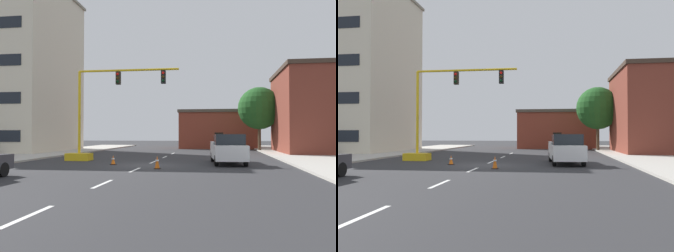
# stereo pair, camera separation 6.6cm
# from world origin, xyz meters

# --- Properties ---
(ground_plane) EXTENTS (160.00, 160.00, 0.00)m
(ground_plane) POSITION_xyz_m (0.00, 0.00, 0.00)
(ground_plane) COLOR #2D2D30
(sidewalk_left) EXTENTS (6.00, 56.00, 0.14)m
(sidewalk_left) POSITION_xyz_m (-12.19, 8.00, 0.07)
(sidewalk_left) COLOR #B2ADA3
(sidewalk_left) RESTS_ON ground_plane
(sidewalk_right) EXTENTS (6.00, 56.00, 0.14)m
(sidewalk_right) POSITION_xyz_m (12.19, 8.00, 0.07)
(sidewalk_right) COLOR #B2ADA3
(sidewalk_right) RESTS_ON ground_plane
(lane_stripe_seg_0) EXTENTS (0.16, 2.40, 0.01)m
(lane_stripe_seg_0) POSITION_xyz_m (0.00, -14.00, 0.00)
(lane_stripe_seg_0) COLOR silver
(lane_stripe_seg_0) RESTS_ON ground_plane
(lane_stripe_seg_1) EXTENTS (0.16, 2.40, 0.01)m
(lane_stripe_seg_1) POSITION_xyz_m (0.00, -8.50, 0.00)
(lane_stripe_seg_1) COLOR silver
(lane_stripe_seg_1) RESTS_ON ground_plane
(lane_stripe_seg_2) EXTENTS (0.16, 2.40, 0.01)m
(lane_stripe_seg_2) POSITION_xyz_m (0.00, -3.00, 0.00)
(lane_stripe_seg_2) COLOR silver
(lane_stripe_seg_2) RESTS_ON ground_plane
(lane_stripe_seg_3) EXTENTS (0.16, 2.40, 0.01)m
(lane_stripe_seg_3) POSITION_xyz_m (0.00, 2.50, 0.00)
(lane_stripe_seg_3) COLOR silver
(lane_stripe_seg_3) RESTS_ON ground_plane
(lane_stripe_seg_4) EXTENTS (0.16, 2.40, 0.01)m
(lane_stripe_seg_4) POSITION_xyz_m (0.00, 8.00, 0.00)
(lane_stripe_seg_4) COLOR silver
(lane_stripe_seg_4) RESTS_ON ground_plane
(lane_stripe_seg_5) EXTENTS (0.16, 2.40, 0.01)m
(lane_stripe_seg_5) POSITION_xyz_m (0.00, 13.50, 0.00)
(lane_stripe_seg_5) COLOR silver
(lane_stripe_seg_5) RESTS_ON ground_plane
(building_tall_left) EXTENTS (12.99, 13.04, 18.36)m
(building_tall_left) POSITION_xyz_m (-18.94, 14.74, 9.19)
(building_tall_left) COLOR beige
(building_tall_left) RESTS_ON ground_plane
(building_brick_center) EXTENTS (10.95, 8.58, 5.29)m
(building_brick_center) POSITION_xyz_m (4.72, 28.27, 2.66)
(building_brick_center) COLOR brown
(building_brick_center) RESTS_ON ground_plane
(traffic_signal_gantry) EXTENTS (8.49, 1.20, 6.83)m
(traffic_signal_gantry) POSITION_xyz_m (-4.76, 3.16, 2.21)
(traffic_signal_gantry) COLOR yellow
(traffic_signal_gantry) RESTS_ON ground_plane
(tree_right_far) EXTENTS (4.95, 4.95, 7.49)m
(tree_right_far) POSITION_xyz_m (9.39, 19.82, 5.00)
(tree_right_far) COLOR brown
(tree_right_far) RESTS_ON ground_plane
(pickup_truck_white) EXTENTS (2.43, 5.54, 1.99)m
(pickup_truck_white) POSITION_xyz_m (5.23, 1.69, 0.97)
(pickup_truck_white) COLOR white
(pickup_truck_white) RESTS_ON ground_plane
(traffic_cone_roadside_a) EXTENTS (0.36, 0.36, 0.76)m
(traffic_cone_roadside_a) POSITION_xyz_m (1.12, -2.24, 0.37)
(traffic_cone_roadside_a) COLOR black
(traffic_cone_roadside_a) RESTS_ON ground_plane
(traffic_cone_roadside_b) EXTENTS (0.36, 0.36, 0.61)m
(traffic_cone_roadside_b) POSITION_xyz_m (-2.18, -0.01, 0.30)
(traffic_cone_roadside_b) COLOR black
(traffic_cone_roadside_b) RESTS_ON ground_plane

